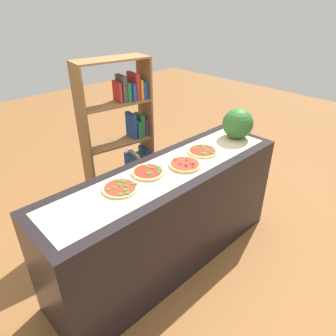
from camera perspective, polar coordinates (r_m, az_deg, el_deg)
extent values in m
plane|color=brown|center=(2.93, 0.00, -16.38)|extent=(12.00, 12.00, 0.00)
cube|color=black|center=(2.62, 0.00, -9.28)|extent=(2.16, 0.60, 0.93)
cube|color=beige|center=(2.35, 0.00, -0.40)|extent=(2.02, 0.43, 0.00)
cylinder|color=#E5C17F|center=(2.14, -8.94, -3.78)|extent=(0.25, 0.25, 0.02)
cylinder|color=red|center=(2.14, -8.96, -3.57)|extent=(0.22, 0.22, 0.00)
ellipsoid|color=#286B23|center=(2.14, -10.03, -3.58)|extent=(0.03, 0.04, 0.00)
ellipsoid|color=#286B23|center=(2.10, -8.04, -4.04)|extent=(0.05, 0.05, 0.00)
ellipsoid|color=#286B23|center=(2.14, -7.75, -3.38)|extent=(0.04, 0.05, 0.00)
ellipsoid|color=#286B23|center=(2.20, -9.27, -2.37)|extent=(0.04, 0.04, 0.00)
ellipsoid|color=#286B23|center=(2.16, -6.39, -2.91)|extent=(0.05, 0.05, 0.00)
ellipsoid|color=#286B23|center=(2.07, -7.55, -4.64)|extent=(0.04, 0.04, 0.00)
ellipsoid|color=#286B23|center=(2.20, -8.10, -2.40)|extent=(0.04, 0.04, 0.00)
ellipsoid|color=#286B23|center=(2.19, -8.41, -2.48)|extent=(0.05, 0.05, 0.00)
ellipsoid|color=#286B23|center=(2.16, -8.97, -3.09)|extent=(0.04, 0.05, 0.00)
ellipsoid|color=#286B23|center=(2.12, -11.29, -3.96)|extent=(0.04, 0.03, 0.00)
ellipsoid|color=#286B23|center=(2.06, -8.91, -4.89)|extent=(0.05, 0.05, 0.00)
cylinder|color=#DBB26B|center=(2.31, -3.74, -0.78)|extent=(0.26, 0.26, 0.02)
cylinder|color=#AD2314|center=(2.30, -3.75, -0.55)|extent=(0.21, 0.21, 0.00)
ellipsoid|color=#286B23|center=(2.28, -1.76, -0.70)|extent=(0.04, 0.05, 0.00)
ellipsoid|color=#286B23|center=(2.27, -3.36, -0.92)|extent=(0.05, 0.03, 0.00)
ellipsoid|color=#286B23|center=(2.34, -3.01, 0.07)|extent=(0.05, 0.06, 0.00)
ellipsoid|color=#286B23|center=(2.35, -1.85, 0.22)|extent=(0.05, 0.05, 0.00)
ellipsoid|color=#286B23|center=(2.37, -4.04, 0.41)|extent=(0.04, 0.05, 0.00)
ellipsoid|color=#286B23|center=(2.27, -3.66, -0.94)|extent=(0.05, 0.05, 0.00)
ellipsoid|color=#286B23|center=(2.32, -1.69, -0.14)|extent=(0.05, 0.04, 0.00)
cylinder|color=#DBB26B|center=(2.41, 3.18, 0.62)|extent=(0.25, 0.25, 0.02)
cylinder|color=red|center=(2.40, 3.19, 0.87)|extent=(0.23, 0.23, 0.00)
cylinder|color=maroon|center=(2.37, 3.34, 0.57)|extent=(0.03, 0.03, 0.00)
cylinder|color=maroon|center=(2.35, 3.44, 0.34)|extent=(0.03, 0.03, 0.00)
cylinder|color=maroon|center=(2.39, 2.27, 0.82)|extent=(0.03, 0.03, 0.00)
cylinder|color=maroon|center=(2.39, 4.88, 0.80)|extent=(0.03, 0.03, 0.00)
cylinder|color=maroon|center=(2.36, 4.68, 0.32)|extent=(0.03, 0.03, 0.00)
cylinder|color=maroon|center=(2.39, 4.36, 0.81)|extent=(0.03, 0.03, 0.00)
cylinder|color=maroon|center=(2.45, 3.49, 1.59)|extent=(0.03, 0.03, 0.00)
cylinder|color=maroon|center=(2.45, 1.40, 1.65)|extent=(0.04, 0.04, 0.00)
cylinder|color=#E5C17F|center=(2.63, 6.47, 3.13)|extent=(0.25, 0.25, 0.02)
cylinder|color=#AD2314|center=(2.63, 6.49, 3.34)|extent=(0.22, 0.22, 0.00)
ellipsoid|color=#286B23|center=(2.56, 6.92, 2.62)|extent=(0.04, 0.05, 0.00)
ellipsoid|color=#286B23|center=(2.68, 6.37, 3.96)|extent=(0.03, 0.04, 0.00)
ellipsoid|color=#286B23|center=(2.57, 6.86, 2.79)|extent=(0.04, 0.04, 0.00)
ellipsoid|color=#286B23|center=(2.66, 6.71, 3.72)|extent=(0.04, 0.05, 0.00)
ellipsoid|color=#286B23|center=(2.57, 6.01, 2.88)|extent=(0.04, 0.04, 0.00)
ellipsoid|color=#286B23|center=(2.66, 5.11, 3.81)|extent=(0.05, 0.05, 0.00)
ellipsoid|color=#286B23|center=(2.71, 6.26, 4.29)|extent=(0.03, 0.05, 0.00)
ellipsoid|color=#286B23|center=(2.62, 7.45, 3.30)|extent=(0.05, 0.05, 0.00)
ellipsoid|color=#286B23|center=(2.59, 8.03, 2.88)|extent=(0.03, 0.04, 0.00)
ellipsoid|color=#286B23|center=(2.59, 8.42, 2.86)|extent=(0.03, 0.05, 0.00)
ellipsoid|color=#286B23|center=(2.63, 8.62, 3.35)|extent=(0.05, 0.05, 0.00)
sphere|color=#2D6628|center=(2.92, 12.92, 8.12)|extent=(0.28, 0.28, 0.28)
cube|color=brown|center=(3.30, -4.08, 6.40)|extent=(0.06, 0.27, 1.62)
cube|color=brown|center=(3.03, -15.08, 3.24)|extent=(0.06, 0.27, 1.62)
cube|color=brown|center=(3.56, -8.31, -6.91)|extent=(0.69, 0.36, 0.02)
cube|color=gold|center=(3.61, -4.19, -3.83)|extent=(0.06, 0.17, 0.21)
cube|color=#753384|center=(3.59, -4.86, -4.00)|extent=(0.07, 0.18, 0.22)
cube|color=#2D753D|center=(3.57, -5.56, -4.42)|extent=(0.06, 0.15, 0.20)
cube|color=silver|center=(3.56, -6.08, -4.68)|extent=(0.05, 0.17, 0.19)
cube|color=#B22823|center=(3.52, -6.72, -4.49)|extent=(0.07, 0.20, 0.25)
cube|color=gold|center=(3.51, -7.34, -4.72)|extent=(0.07, 0.23, 0.25)
cube|color=brown|center=(3.34, -8.81, -1.36)|extent=(0.69, 0.36, 0.02)
cube|color=#234799|center=(3.40, -4.44, 1.96)|extent=(0.06, 0.20, 0.23)
cube|color=#2D753D|center=(3.39, -5.01, 1.36)|extent=(0.06, 0.16, 0.18)
cube|color=#47423D|center=(3.37, -5.74, 1.14)|extent=(0.06, 0.18, 0.18)
cube|color=silver|center=(3.34, -6.37, 1.30)|extent=(0.06, 0.22, 0.23)
cube|color=#234799|center=(3.33, -7.01, 0.86)|extent=(0.07, 0.22, 0.19)
cube|color=brown|center=(3.15, -9.36, 4.91)|extent=(0.69, 0.36, 0.02)
cube|color=#753384|center=(3.25, -4.65, 7.73)|extent=(0.05, 0.17, 0.16)
cube|color=#2D753D|center=(3.22, -5.36, 8.08)|extent=(0.07, 0.17, 0.23)
cube|color=#2D753D|center=(3.20, -6.11, 7.41)|extent=(0.06, 0.21, 0.17)
cube|color=#234799|center=(3.17, -6.89, 7.93)|extent=(0.06, 0.17, 0.26)
cube|color=brown|center=(3.01, -9.99, 11.86)|extent=(0.69, 0.36, 0.02)
cube|color=#234799|center=(3.12, -5.07, 14.55)|extent=(0.07, 0.18, 0.16)
cube|color=orange|center=(3.09, -5.86, 14.62)|extent=(0.06, 0.22, 0.19)
cube|color=#B22823|center=(3.07, -6.50, 15.05)|extent=(0.06, 0.20, 0.25)
cube|color=#234799|center=(3.06, -7.20, 14.13)|extent=(0.06, 0.22, 0.16)
cube|color=#2D753D|center=(3.04, -7.89, 14.04)|extent=(0.06, 0.17, 0.17)
cube|color=#47423D|center=(3.01, -8.71, 14.57)|extent=(0.06, 0.16, 0.24)
cube|color=#B22823|center=(3.00, -9.45, 13.92)|extent=(0.05, 0.15, 0.19)
cube|color=brown|center=(2.91, -10.70, 19.38)|extent=(0.69, 0.36, 0.02)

